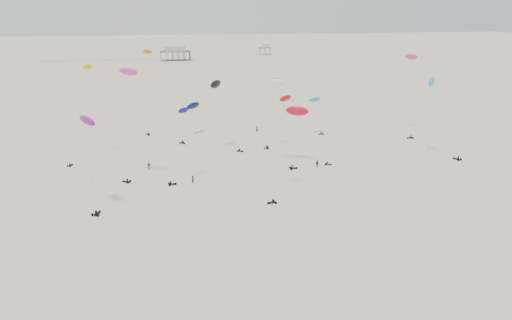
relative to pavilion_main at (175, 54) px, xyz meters
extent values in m
plane|color=beige|center=(10.00, -150.00, -4.22)|extent=(900.00, 900.00, 0.00)
cube|color=brown|center=(0.00, 0.00, 1.93)|extent=(21.00, 13.00, 0.30)
cube|color=silver|center=(0.00, 0.00, 3.68)|extent=(14.00, 8.40, 3.20)
cube|color=#B2B2AD|center=(0.00, 0.00, 5.43)|extent=(15.00, 9.00, 0.30)
cube|color=brown|center=(70.00, 30.00, 0.93)|extent=(9.00, 7.00, 0.30)
cube|color=silver|center=(70.00, 30.00, 2.28)|extent=(5.60, 4.20, 2.40)
cube|color=#B2B2AD|center=(70.00, 30.00, 3.63)|extent=(6.00, 4.50, 0.30)
cube|color=black|center=(-52.00, 0.00, -2.77)|extent=(80.00, 0.10, 0.10)
cylinder|color=gray|center=(-29.45, -231.62, 7.24)|extent=(0.03, 0.03, 24.62)
ellipsoid|color=yellow|center=(-27.05, -226.31, 18.67)|extent=(2.92, 3.25, 1.59)
cylinder|color=gray|center=(37.10, -217.18, 0.96)|extent=(0.03, 0.03, 9.50)
ellipsoid|color=#19A7C0|center=(36.12, -216.24, 6.28)|extent=(4.68, 3.19, 2.12)
cylinder|color=gray|center=(-13.23, -205.49, 7.91)|extent=(0.03, 0.03, 24.26)
ellipsoid|color=orange|center=(-12.74, -201.37, 19.93)|extent=(3.59, 3.21, 1.74)
cylinder|color=gray|center=(8.24, -229.53, 4.47)|extent=(0.03, 0.03, 17.77)
ellipsoid|color=black|center=(5.41, -227.03, 13.42)|extent=(4.26, 5.04, 2.41)
cylinder|color=gray|center=(20.09, -229.25, 5.05)|extent=(0.03, 0.03, 17.44)
ellipsoid|color=silver|center=(21.39, -228.05, 14.30)|extent=(4.30, 3.05, 1.94)
cylinder|color=gray|center=(-1.87, -215.37, -0.07)|extent=(0.03, 0.03, 14.05)
ellipsoid|color=#051045|center=(0.10, -209.58, 4.38)|extent=(5.64, 5.70, 2.77)
cylinder|color=gray|center=(-5.86, -252.67, 3.71)|extent=(0.03, 0.03, 15.55)
ellipsoid|color=#150CA6|center=(-4.16, -250.38, 11.48)|extent=(3.01, 2.77, 1.48)
cylinder|color=gray|center=(62.11, -245.35, 5.15)|extent=(0.03, 0.03, 19.55)
ellipsoid|color=#1DA2DA|center=(59.66, -241.38, 14.77)|extent=(4.85, 5.84, 2.78)
cylinder|color=gray|center=(64.85, -221.21, 7.08)|extent=(0.03, 0.03, 24.84)
ellipsoid|color=#E93685|center=(67.01, -215.04, 18.38)|extent=(4.03, 3.86, 2.02)
cylinder|color=gray|center=(20.05, -245.65, 5.86)|extent=(0.03, 0.03, 19.98)
ellipsoid|color=white|center=(18.68, -242.34, 15.82)|extent=(3.75, 2.24, 1.71)
cylinder|color=gray|center=(14.27, -264.62, 5.53)|extent=(0.03, 0.03, 20.78)
ellipsoid|color=red|center=(16.56, -260.04, 15.21)|extent=(3.77, 3.35, 1.78)
cylinder|color=gray|center=(27.40, -244.48, 1.91)|extent=(0.03, 0.03, 14.11)
ellipsoid|color=red|center=(24.05, -241.63, 8.48)|extent=(6.11, 4.63, 2.86)
cylinder|color=gray|center=(-22.24, -266.08, 4.20)|extent=(0.03, 0.03, 16.29)
ellipsoid|color=#821782|center=(-22.68, -263.30, 12.82)|extent=(4.99, 5.88, 2.69)
cylinder|color=gray|center=(-16.52, -249.01, 7.66)|extent=(0.03, 0.03, 23.00)
ellipsoid|color=#EB37A6|center=(-15.64, -246.44, 19.74)|extent=(5.38, 4.92, 2.49)
imported|color=black|center=(-2.90, -254.48, -4.22)|extent=(0.91, 0.92, 2.11)
imported|color=black|center=(27.59, -248.71, -4.22)|extent=(1.15, 0.83, 2.12)
imported|color=black|center=(-12.76, -242.52, -4.22)|extent=(1.16, 0.63, 1.96)
imported|color=black|center=(19.39, -211.84, -4.22)|extent=(1.00, 0.88, 2.30)
camera|label=1|loc=(-7.67, -359.53, 33.95)|focal=35.00mm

